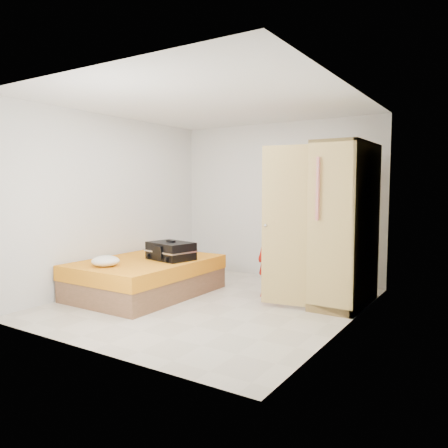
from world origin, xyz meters
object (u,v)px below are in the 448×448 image
Objects in this scene: bed at (146,277)px; round_cushion at (106,261)px; person at (275,234)px; suitcase at (171,251)px; wardrobe at (340,229)px.

round_cushion reaches higher than bed.
suitcase is at bearing 138.41° from person.
person is 1.51m from suitcase.
bed is 1.16× the size of person.
round_cushion is at bearing -101.25° from suitcase.
bed is 1.94m from person.
person is at bearing 41.80° from suitcase.
person is 4.80× the size of round_cushion.
bed is at bearing -131.56° from suitcase.
wardrobe is 1.20× the size of person.
wardrobe reaches higher than suitcase.
bed is 0.51m from suitcase.
suitcase is (-1.29, -0.74, -0.25)m from person.
round_cushion is at bearing -148.08° from wardrobe.
wardrobe reaches higher than bed.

